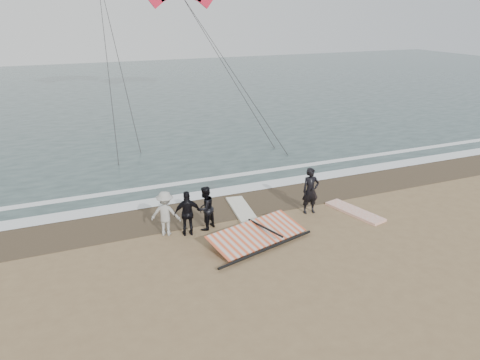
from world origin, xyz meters
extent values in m
plane|color=#8C704C|center=(0.00, 0.00, 0.00)|extent=(120.00, 120.00, 0.00)
cube|color=#233838|center=(0.00, 33.00, 0.01)|extent=(120.00, 54.00, 0.02)
cube|color=#4C3D2B|center=(0.00, 4.50, 0.01)|extent=(120.00, 2.80, 0.01)
cube|color=white|center=(0.00, 5.90, 0.03)|extent=(120.00, 0.90, 0.01)
cube|color=white|center=(0.00, 7.60, 0.03)|extent=(120.00, 0.45, 0.01)
imported|color=black|center=(1.37, 2.60, 0.90)|extent=(0.71, 0.52, 1.81)
cube|color=white|center=(2.96, 1.88, 0.05)|extent=(1.22, 2.56, 0.10)
cube|color=silver|center=(-0.98, 3.74, 0.05)|extent=(1.04, 2.63, 0.11)
imported|color=black|center=(-2.78, 2.84, 0.80)|extent=(0.98, 0.92, 1.60)
imported|color=black|center=(-3.48, 2.64, 0.81)|extent=(0.99, 0.53, 1.62)
imported|color=#A6A6A2|center=(-4.18, 2.94, 0.80)|extent=(1.19, 1.02, 1.60)
cube|color=black|center=(-1.71, 1.83, 0.04)|extent=(2.40, 1.17, 0.09)
cube|color=#EB5127|center=(-1.51, 1.23, 0.30)|extent=(3.64, 2.19, 0.36)
cylinder|color=black|center=(-1.51, 0.45, 0.11)|extent=(3.83, 1.16, 0.09)
cylinder|color=black|center=(-1.21, 1.23, 0.45)|extent=(0.53, 1.66, 0.07)
cylinder|color=#262626|center=(3.55, 17.49, 4.21)|extent=(0.04, 0.04, 15.70)
cylinder|color=#262626|center=(3.56, 16.74, 4.21)|extent=(0.04, 0.04, 16.99)
cylinder|color=#262626|center=(-3.59, 18.09, 5.01)|extent=(0.04, 0.04, 16.99)
cylinder|color=#262626|center=(-2.86, 18.93, 5.01)|extent=(0.04, 0.04, 15.58)
camera|label=1|loc=(-7.62, -11.51, 7.43)|focal=35.00mm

